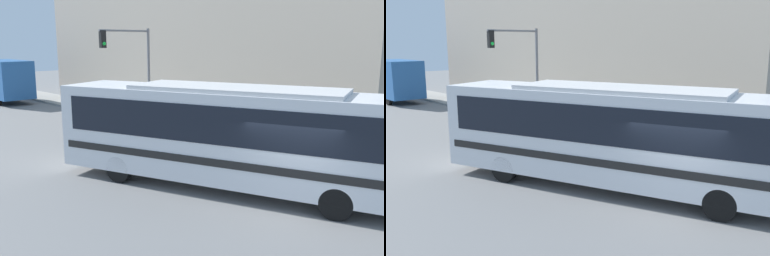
# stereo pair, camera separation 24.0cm
# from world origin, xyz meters

# --- Properties ---
(ground_plane) EXTENTS (120.00, 120.00, 0.00)m
(ground_plane) POSITION_xyz_m (0.00, 0.00, 0.00)
(ground_plane) COLOR slate
(sidewalk) EXTENTS (2.85, 70.00, 0.13)m
(sidewalk) POSITION_xyz_m (5.92, 20.00, 0.06)
(sidewalk) COLOR gray
(sidewalk) RESTS_ON ground_plane
(building_facade) EXTENTS (6.00, 27.51, 12.28)m
(building_facade) POSITION_xyz_m (10.35, 14.75, 6.14)
(building_facade) COLOR #9E9384
(building_facade) RESTS_ON ground_plane
(city_bus) EXTENTS (6.35, 12.23, 3.34)m
(city_bus) POSITION_xyz_m (0.05, 2.41, 1.91)
(city_bus) COLOR silver
(city_bus) RESTS_ON ground_plane
(delivery_truck) EXTENTS (2.44, 6.86, 3.27)m
(delivery_truck) POSITION_xyz_m (2.50, 28.25, 1.76)
(delivery_truck) COLOR #265999
(delivery_truck) RESTS_ON ground_plane
(fire_hydrant) EXTENTS (0.27, 0.36, 0.82)m
(fire_hydrant) POSITION_xyz_m (5.10, 3.64, 0.54)
(fire_hydrant) COLOR red
(fire_hydrant) RESTS_ON sidewalk
(traffic_light_pole) EXTENTS (3.28, 0.35, 5.29)m
(traffic_light_pole) POSITION_xyz_m (4.13, 13.33, 3.76)
(traffic_light_pole) COLOR slate
(traffic_light_pole) RESTS_ON sidewalk
(parking_meter) EXTENTS (0.14, 0.14, 1.30)m
(parking_meter) POSITION_xyz_m (5.10, 8.82, 1.01)
(parking_meter) COLOR slate
(parking_meter) RESTS_ON sidewalk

